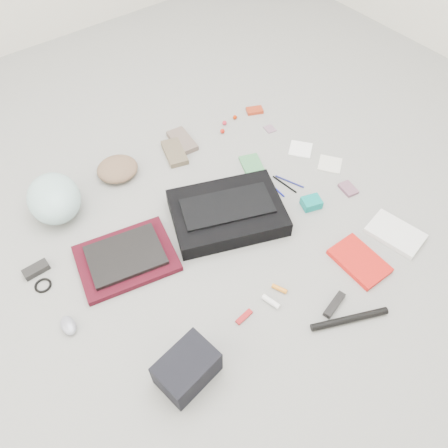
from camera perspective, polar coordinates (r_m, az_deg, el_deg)
ground_plane at (r=1.96m, az=0.00°, el=-0.89°), size 4.00×4.00×0.00m
messenger_bag at (r=1.98m, az=0.43°, el=1.49°), size 0.59×0.51×0.08m
bag_flap at (r=1.94m, az=0.44°, el=2.36°), size 0.44×0.32×0.01m
laptop_sleeve at (r=1.91m, az=-12.62°, el=-4.41°), size 0.46×0.38×0.03m
laptop at (r=1.89m, az=-12.75°, el=-4.01°), size 0.35×0.29×0.02m
bike_helmet at (r=2.12m, az=-21.32°, el=3.15°), size 0.28×0.33×0.18m
beanie at (r=2.24m, az=-13.75°, el=7.00°), size 0.24×0.24×0.07m
mitten_left at (r=2.30m, az=-6.48°, el=9.26°), size 0.15×0.21×0.03m
mitten_right at (r=2.36m, az=-5.47°, el=10.77°), size 0.12×0.20×0.03m
power_brick at (r=1.99m, az=-23.33°, el=-5.48°), size 0.11×0.05×0.03m
cable_coil at (r=1.95m, az=-22.57°, el=-7.42°), size 0.08×0.08×0.01m
mouse at (r=1.81m, az=-19.67°, el=-12.37°), size 0.06×0.09×0.03m
camera_bag at (r=1.60m, az=-4.85°, el=-18.32°), size 0.23×0.18×0.13m
multitool at (r=1.74m, az=2.63°, el=-12.01°), size 0.08×0.03×0.01m
toiletry_tube_white at (r=1.77m, az=6.15°, el=-10.05°), size 0.04×0.08×0.02m
toiletry_tube_orange at (r=1.81m, az=7.26°, el=-8.38°), size 0.04×0.07×0.02m
u_lock at (r=1.81m, az=14.21°, el=-10.17°), size 0.13×0.06×0.02m
bike_pump at (r=1.79m, az=16.08°, el=-11.85°), size 0.30×0.15×0.03m
book_red at (r=1.94m, az=17.26°, el=-4.65°), size 0.16×0.24×0.02m
book_white at (r=2.09m, az=21.47°, el=-1.16°), size 0.20×0.26×0.02m
notepad at (r=2.24m, az=3.62°, el=7.80°), size 0.14×0.16×0.02m
pen_blue at (r=2.14m, az=6.50°, el=4.83°), size 0.01×0.15×0.01m
pen_black at (r=2.16m, az=7.92°, el=5.16°), size 0.03×0.15×0.01m
pen_navy at (r=2.18m, az=8.56°, el=5.51°), size 0.07×0.15×0.01m
accordion_wallet at (r=2.08m, az=11.34°, el=2.73°), size 0.10×0.09×0.04m
card_deck at (r=2.20m, az=15.91°, el=4.45°), size 0.08×0.10×0.02m
napkin_top at (r=2.36m, az=9.97°, el=9.61°), size 0.16×0.16×0.01m
napkin_bottom at (r=2.31m, az=13.67°, el=7.61°), size 0.16×0.16×0.01m
lollipop_a at (r=2.42m, az=-0.21°, el=12.03°), size 0.03×0.03×0.03m
lollipop_b at (r=2.47m, az=0.07°, el=13.08°), size 0.03×0.03×0.02m
lollipop_c at (r=2.51m, az=1.43°, el=13.78°), size 0.03×0.03×0.02m
altoids_tin at (r=2.57m, az=4.02°, el=14.58°), size 0.11×0.09×0.02m
stamp_sheet at (r=2.46m, az=6.00°, el=12.26°), size 0.06×0.07×0.00m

